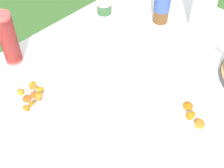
# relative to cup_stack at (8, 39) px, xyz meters

# --- Properties ---
(garden_table) EXTENTS (1.76, 1.23, 0.78)m
(garden_table) POSITION_rel_cup_stack_xyz_m (0.10, -0.53, -0.18)
(garden_table) COLOR brown
(garden_table) RESTS_ON ground_plane
(tablecloth) EXTENTS (1.77, 1.24, 0.10)m
(tablecloth) POSITION_rel_cup_stack_xyz_m (0.10, -0.53, -0.13)
(tablecloth) COLOR white
(tablecloth) RESTS_ON garden_table
(cup_stack) EXTENTS (0.07, 0.07, 0.24)m
(cup_stack) POSITION_rel_cup_stack_xyz_m (0.00, 0.00, 0.00)
(cup_stack) COLOR #E04C47
(cup_stack) RESTS_ON tablecloth
(snack_plate_near) EXTENTS (0.21, 0.21, 0.06)m
(snack_plate_near) POSITION_rel_cup_stack_xyz_m (-0.09, -0.24, -0.11)
(snack_plate_near) COLOR white
(snack_plate_near) RESTS_ON tablecloth
(snack_plate_right) EXTENTS (0.21, 0.21, 0.06)m
(snack_plate_right) POSITION_rel_cup_stack_xyz_m (0.26, -0.74, -0.11)
(snack_plate_right) COLOR white
(snack_plate_right) RESTS_ON tablecloth
(paper_towel_roll) EXTENTS (0.11, 0.11, 0.22)m
(paper_towel_roll) POSITION_rel_cup_stack_xyz_m (0.77, -0.45, -0.01)
(paper_towel_roll) COLOR white
(paper_towel_roll) RESTS_ON tablecloth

